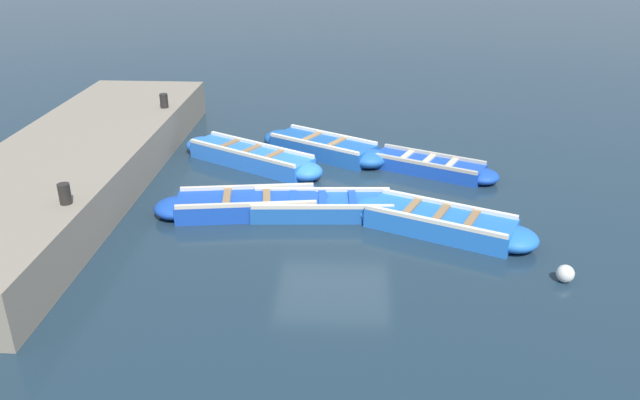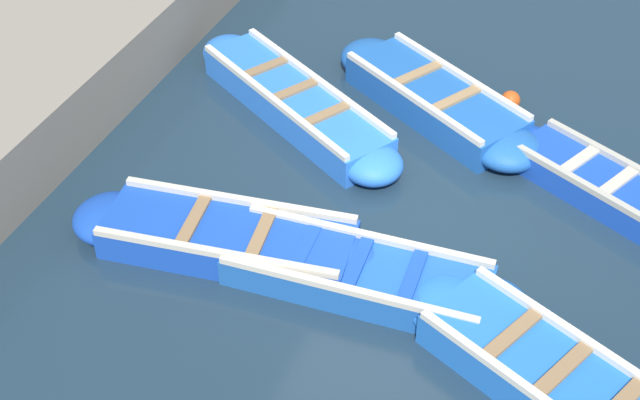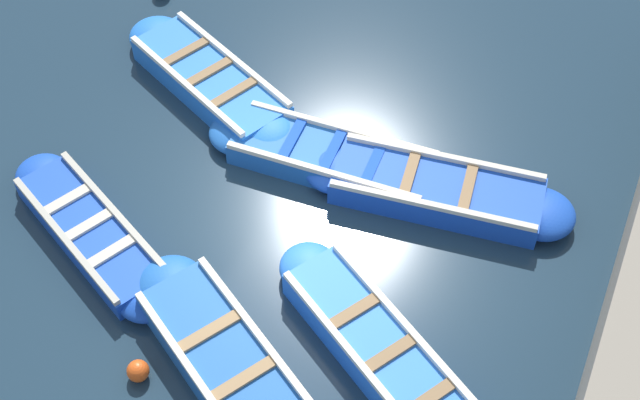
{
  "view_description": "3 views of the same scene",
  "coord_description": "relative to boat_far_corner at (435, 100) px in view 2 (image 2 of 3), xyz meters",
  "views": [
    {
      "loc": [
        -0.38,
        11.97,
        5.21
      ],
      "look_at": [
        0.25,
        0.84,
        0.17
      ],
      "focal_mm": 35.0,
      "sensor_mm": 36.0,
      "label": 1
    },
    {
      "loc": [
        -1.86,
        7.19,
        6.69
      ],
      "look_at": [
        0.96,
        0.24,
        0.2
      ],
      "focal_mm": 50.0,
      "sensor_mm": 36.0,
      "label": 2
    },
    {
      "loc": [
        3.22,
        -6.08,
        9.02
      ],
      "look_at": [
        0.33,
        0.41,
        0.19
      ],
      "focal_mm": 50.0,
      "sensor_mm": 36.0,
      "label": 3
    }
  ],
  "objects": [
    {
      "name": "ground_plane",
      "position": [
        -0.34,
        2.14,
        -0.2
      ],
      "size": [
        120.0,
        120.0,
        0.0
      ],
      "primitive_type": "plane",
      "color": "#1C303F"
    },
    {
      "name": "boat_far_corner",
      "position": [
        0.0,
        0.0,
        0.0
      ],
      "size": [
        3.34,
        2.45,
        0.46
      ],
      "color": "#1E59AD",
      "rests_on": "ground"
    },
    {
      "name": "boat_outer_left",
      "position": [
        1.63,
        0.74,
        -0.0
      ],
      "size": [
        3.67,
        2.59,
        0.45
      ],
      "color": "blue",
      "rests_on": "ground"
    },
    {
      "name": "boat_inner_gap",
      "position": [
        -2.32,
        3.89,
        -0.01
      ],
      "size": [
        3.52,
        2.2,
        0.43
      ],
      "color": "blue",
      "rests_on": "ground"
    },
    {
      "name": "boat_mid_row",
      "position": [
        1.29,
        3.31,
        -0.02
      ],
      "size": [
        3.63,
        1.32,
        0.41
      ],
      "color": "#1947B7",
      "rests_on": "ground"
    },
    {
      "name": "boat_outer_right",
      "position": [
        -2.41,
        0.95,
        -0.04
      ],
      "size": [
        3.18,
        2.03,
        0.36
      ],
      "color": "#1947B7",
      "rests_on": "ground"
    },
    {
      "name": "boat_tucked",
      "position": [
        -0.16,
        3.28,
        -0.03
      ],
      "size": [
        3.58,
        1.04,
        0.38
      ],
      "color": "#1E59AD",
      "rests_on": "ground"
    },
    {
      "name": "buoy_orange_near",
      "position": [
        -0.89,
        -0.45,
        -0.07
      ],
      "size": [
        0.26,
        0.26,
        0.26
      ],
      "primitive_type": "sphere",
      "color": "#E05119",
      "rests_on": "ground"
    }
  ]
}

